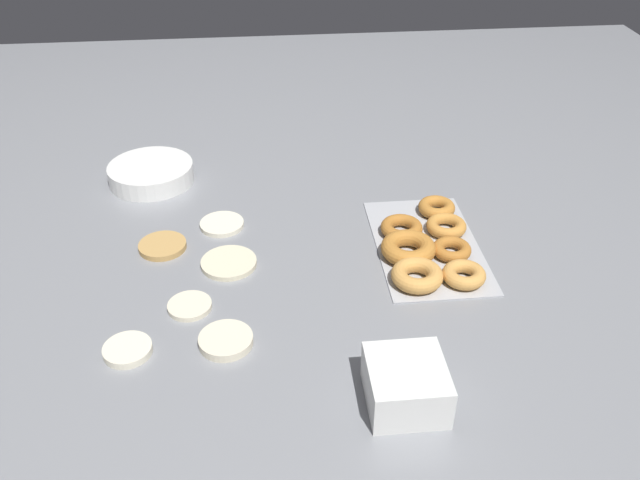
{
  "coord_description": "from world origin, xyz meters",
  "views": [
    {
      "loc": [
        -1.13,
        0.01,
        0.82
      ],
      "look_at": [
        0.01,
        -0.11,
        0.04
      ],
      "focal_mm": 38.0,
      "sensor_mm": 36.0,
      "label": 1
    }
  ],
  "objects": [
    {
      "name": "ground_plane",
      "position": [
        0.0,
        0.0,
        0.0
      ],
      "size": [
        3.0,
        3.0,
        0.0
      ],
      "primitive_type": "plane",
      "color": "gray"
    },
    {
      "name": "pancake_2",
      "position": [
        -0.24,
        0.09,
        0.01
      ],
      "size": [
        0.1,
        0.1,
        0.02
      ],
      "primitive_type": "cylinder",
      "color": "beige",
      "rests_on": "ground_plane"
    },
    {
      "name": "pancake_0",
      "position": [
        0.07,
        0.22,
        0.01
      ],
      "size": [
        0.1,
        0.1,
        0.01
      ],
      "primitive_type": "cylinder",
      "color": "tan",
      "rests_on": "ground_plane"
    },
    {
      "name": "container_stack",
      "position": [
        -0.4,
        -0.2,
        0.04
      ],
      "size": [
        0.13,
        0.12,
        0.07
      ],
      "color": "white",
      "rests_on": "ground_plane"
    },
    {
      "name": "pancake_1",
      "position": [
        -0.0,
        0.08,
        0.01
      ],
      "size": [
        0.11,
        0.11,
        0.01
      ],
      "primitive_type": "cylinder",
      "color": "beige",
      "rests_on": "ground_plane"
    },
    {
      "name": "pancake_3",
      "position": [
        0.15,
        0.1,
        0.01
      ],
      "size": [
        0.1,
        0.1,
        0.01
      ],
      "primitive_type": "cylinder",
      "color": "silver",
      "rests_on": "ground_plane"
    },
    {
      "name": "batter_bowl",
      "position": [
        0.37,
        0.28,
        0.02
      ],
      "size": [
        0.21,
        0.21,
        0.05
      ],
      "color": "white",
      "rests_on": "ground_plane"
    },
    {
      "name": "pancake_5",
      "position": [
        -0.13,
        0.16,
        0.01
      ],
      "size": [
        0.08,
        0.08,
        0.01
      ],
      "primitive_type": "cylinder",
      "color": "beige",
      "rests_on": "ground_plane"
    },
    {
      "name": "pancake_4",
      "position": [
        -0.24,
        0.26,
        0.01
      ],
      "size": [
        0.08,
        0.08,
        0.01
      ],
      "primitive_type": "cylinder",
      "color": "silver",
      "rests_on": "ground_plane"
    },
    {
      "name": "donut_tray",
      "position": [
        0.0,
        -0.33,
        0.02
      ],
      "size": [
        0.37,
        0.22,
        0.04
      ],
      "color": "#ADAFB5",
      "rests_on": "ground_plane"
    }
  ]
}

